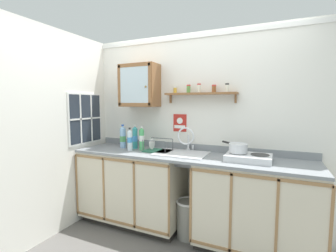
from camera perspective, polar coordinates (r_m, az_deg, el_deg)
The scene contains 20 objects.
floor at distance 2.85m, azimuth 1.41°, elevation -27.43°, with size 5.79×5.79×0.00m, color #565451.
back_wall at distance 3.03m, azimuth 6.40°, elevation -0.91°, with size 3.39×0.07×2.40m.
side_wall_left at distance 3.06m, azimuth -26.13°, elevation -1.57°, with size 0.05×3.44×2.40m, color silver.
lower_cabinet_run at distance 3.22m, azimuth -8.39°, elevation -14.17°, with size 1.33×0.61×0.93m.
lower_cabinet_run_right at distance 2.76m, azimuth 20.13°, elevation -17.86°, with size 1.23×0.61×0.93m.
countertop at distance 2.77m, azimuth 4.21°, elevation -7.16°, with size 2.75×0.64×0.03m, color gray.
backsplash at distance 3.03m, azimuth 6.15°, elevation -5.01°, with size 2.75×0.02×0.08m, color gray.
sink at distance 2.83m, azimuth 3.35°, elevation -6.78°, with size 0.59×0.48×0.41m.
hot_plate_stove at distance 2.60m, azimuth 18.64°, elevation -7.15°, with size 0.45×0.33×0.07m.
saucepan at distance 2.62m, azimuth 16.34°, elevation -4.98°, with size 0.30×0.29×0.10m.
bottle_water_clear_0 at distance 3.02m, azimuth -9.10°, elevation -3.27°, with size 0.06×0.06×0.29m.
bottle_water_blue_1 at distance 3.21m, azimuth -10.72°, elevation -2.65°, with size 0.08×0.08×0.31m.
bottle_detergent_teal_2 at distance 3.14m, azimuth -7.88°, elevation -2.75°, with size 0.07×0.07×0.31m.
bottle_soda_green_3 at distance 3.03m, azimuth -6.31°, elevation -3.01°, with size 0.06×0.06×0.30m.
dish_rack at distance 2.95m, azimuth -2.59°, elevation -5.60°, with size 0.33×0.24×0.16m.
wall_cabinet at distance 3.17m, azimuth -6.82°, elevation 9.54°, with size 0.50×0.29×0.55m.
spice_shelf at distance 2.90m, azimuth 7.70°, elevation 7.90°, with size 0.87×0.14×0.23m.
warning_sign at distance 3.06m, azimuth 2.85°, elevation 0.72°, with size 0.18×0.01×0.22m.
window at distance 3.37m, azimuth -19.10°, elevation 1.68°, with size 0.03×0.59×0.67m.
trash_bin at distance 2.95m, azimuth 4.73°, elevation -21.07°, with size 0.28×0.28×0.44m.
Camera 1 is at (0.93, -2.20, 1.55)m, focal length 25.54 mm.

